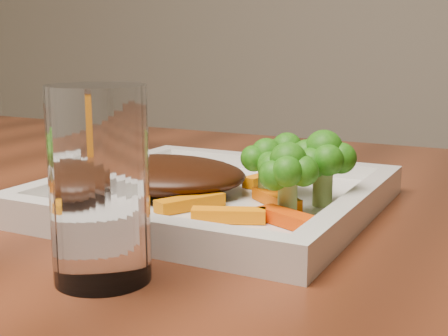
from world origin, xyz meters
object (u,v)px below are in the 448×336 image
at_px(plate, 214,201).
at_px(spice_shaker, 124,117).
at_px(steak, 162,174).
at_px(drinking_glass, 100,185).

height_order(plate, spice_shaker, spice_shaker).
relative_size(plate, steak, 1.74).
relative_size(plate, spice_shaker, 2.93).
bearing_deg(plate, spice_shaker, 140.21).
distance_m(plate, spice_shaker, 0.32).
relative_size(steak, drinking_glass, 1.29).
bearing_deg(steak, drinking_glass, -68.69).
xyz_separation_m(steak, spice_shaker, (-0.19, 0.21, 0.02)).
xyz_separation_m(plate, steak, (-0.05, -0.01, 0.02)).
distance_m(plate, drinking_glass, 0.19).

